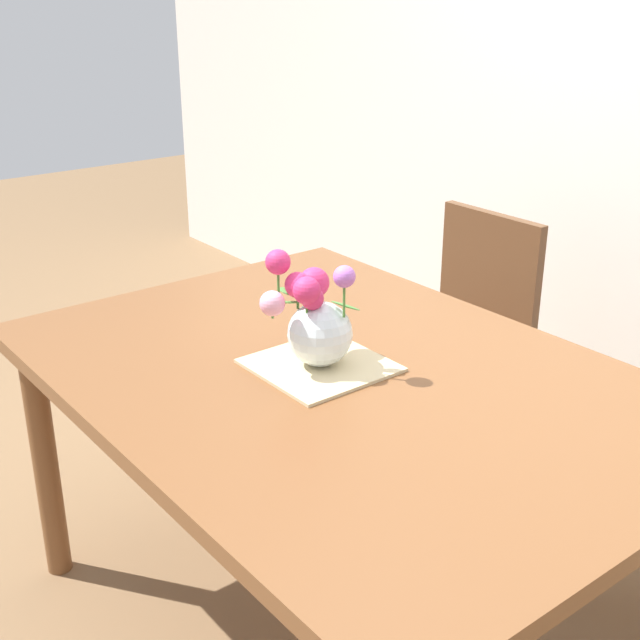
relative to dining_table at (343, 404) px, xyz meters
The scene contains 5 objects.
ground_plane 0.69m from the dining_table, ahead, with size 12.00×12.00×0.00m, color brown.
dining_table is the anchor object (origin of this frame).
chair_left 1.02m from the dining_table, 115.85° to the left, with size 0.42×0.42×0.90m.
placemat 0.11m from the dining_table, 157.83° to the right, with size 0.29×0.29×0.01m, color #CCB789.
flower_vase 0.22m from the dining_table, 156.53° to the right, with size 0.20×0.22×0.27m.
Camera 1 is at (1.36, -1.14, 1.63)m, focal length 47.23 mm.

